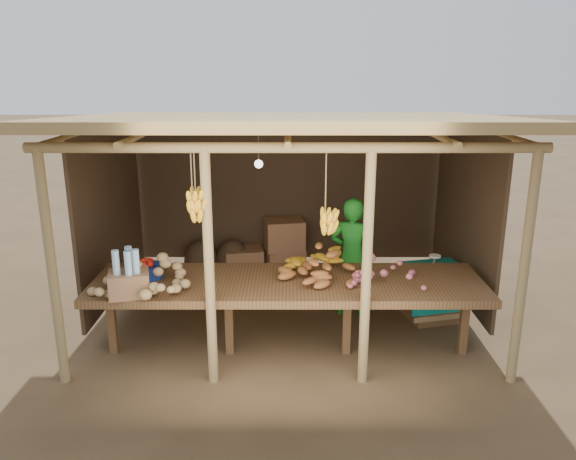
{
  "coord_description": "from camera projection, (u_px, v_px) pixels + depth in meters",
  "views": [
    {
      "loc": [
        0.0,
        -6.19,
        2.84
      ],
      "look_at": [
        0.0,
        0.0,
        1.05
      ],
      "focal_mm": 35.0,
      "sensor_mm": 36.0,
      "label": 1
    }
  ],
  "objects": [
    {
      "name": "ground",
      "position": [
        288.0,
        314.0,
        6.73
      ],
      "size": [
        60.0,
        60.0,
        0.0
      ],
      "primitive_type": "plane",
      "color": "brown",
      "rests_on": "ground"
    },
    {
      "name": "stall_structure",
      "position": [
        286.0,
        153.0,
        6.26
      ],
      "size": [
        4.7,
        3.5,
        2.43
      ],
      "color": "#957A4D",
      "rests_on": "ground"
    },
    {
      "name": "counter",
      "position": [
        288.0,
        286.0,
        5.62
      ],
      "size": [
        3.9,
        1.05,
        0.8
      ],
      "color": "brown",
      "rests_on": "ground"
    },
    {
      "name": "potato_heap",
      "position": [
        145.0,
        274.0,
        5.27
      ],
      "size": [
        1.09,
        0.89,
        0.36
      ],
      "primitive_type": null,
      "rotation": [
        0.0,
        0.0,
        -0.39
      ],
      "color": "#A18353",
      "rests_on": "counter"
    },
    {
      "name": "sweet_potato_heap",
      "position": [
        322.0,
        265.0,
        5.52
      ],
      "size": [
        0.89,
        0.54,
        0.35
      ],
      "primitive_type": null,
      "rotation": [
        0.0,
        0.0,
        -0.01
      ],
      "color": "#9F5A29",
      "rests_on": "counter"
    },
    {
      "name": "onion_heap",
      "position": [
        383.0,
        266.0,
        5.49
      ],
      "size": [
        0.79,
        0.56,
        0.35
      ],
      "primitive_type": null,
      "rotation": [
        0.0,
        0.0,
        0.19
      ],
      "color": "#BB5B64",
      "rests_on": "counter"
    },
    {
      "name": "banana_pile",
      "position": [
        320.0,
        250.0,
        5.98
      ],
      "size": [
        0.72,
        0.54,
        0.35
      ],
      "primitive_type": null,
      "rotation": [
        0.0,
        0.0,
        0.27
      ],
      "color": "gold",
      "rests_on": "counter"
    },
    {
      "name": "tomato_basin",
      "position": [
        145.0,
        270.0,
        5.67
      ],
      "size": [
        0.35,
        0.35,
        0.19
      ],
      "rotation": [
        0.0,
        0.0,
        -0.35
      ],
      "color": "navy",
      "rests_on": "counter"
    },
    {
      "name": "bottle_box",
      "position": [
        129.0,
        278.0,
        5.18
      ],
      "size": [
        0.42,
        0.37,
        0.46
      ],
      "color": "brown",
      "rests_on": "counter"
    },
    {
      "name": "vendor",
      "position": [
        352.0,
        257.0,
        6.54
      ],
      "size": [
        0.61,
        0.51,
        1.43
      ],
      "primitive_type": "imported",
      "rotation": [
        0.0,
        0.0,
        2.77
      ],
      "color": "#1A761E",
      "rests_on": "ground"
    },
    {
      "name": "tarp_crate",
      "position": [
        434.0,
        291.0,
        6.56
      ],
      "size": [
        0.8,
        0.73,
        0.81
      ],
      "color": "brown",
      "rests_on": "ground"
    },
    {
      "name": "carton_stack",
      "position": [
        271.0,
        253.0,
        7.78
      ],
      "size": [
        1.16,
        0.51,
        0.83
      ],
      "color": "brown",
      "rests_on": "ground"
    },
    {
      "name": "burlap_sacks",
      "position": [
        217.0,
        259.0,
        7.81
      ],
      "size": [
        0.92,
        0.48,
        0.65
      ],
      "color": "#402E1E",
      "rests_on": "ground"
    }
  ]
}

